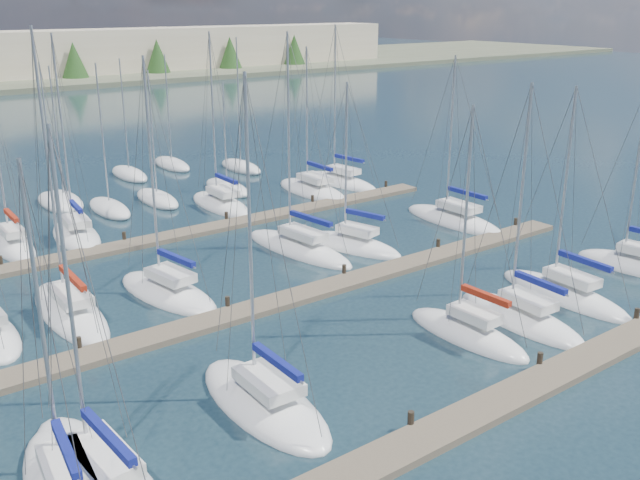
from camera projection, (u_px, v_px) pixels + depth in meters
ground at (50, 163)px, 73.02m from camera, size 400.00×400.00×0.00m
dock_near at (496, 404)px, 29.12m from camera, size 44.00×1.93×1.10m
dock_mid at (298, 296)px, 39.71m from camera, size 44.00×1.93×1.10m
dock_far at (184, 234)px, 50.29m from camera, size 44.00×1.93×1.10m
sailboat_i at (70, 312)px, 37.62m from camera, size 3.04×9.67×15.44m
sailboat_k at (298, 248)px, 47.30m from camera, size 3.64×10.08×14.76m
sailboat_b at (99, 479)px, 24.52m from camera, size 3.40×9.70×13.05m
sailboat_j at (168, 292)px, 40.13m from camera, size 4.13×8.63×13.88m
sailboat_e at (520, 318)px, 36.85m from camera, size 3.11×8.20×12.87m
sailboat_d at (467, 334)px, 35.16m from camera, size 2.44×7.30×12.10m
sailboat_f at (564, 294)px, 39.87m from camera, size 2.99×8.75×12.36m
sailboat_c at (264, 402)px, 29.18m from camera, size 3.44×8.63×14.14m
sailboat_m at (454, 220)px, 53.42m from camera, size 3.03×9.39×12.90m
sailboat_l at (353, 245)px, 47.89m from camera, size 4.37×7.97×11.69m
sailboat_o at (76, 235)px, 49.90m from camera, size 3.70×8.06×14.57m
sailboat_n at (13, 245)px, 47.81m from camera, size 2.56×7.74×13.92m
sailboat_p at (221, 204)px, 57.46m from camera, size 3.18×8.61×14.33m
sailboat_g at (632, 266)px, 44.17m from camera, size 3.26×7.31×12.07m
sailboat_r at (340, 182)px, 64.65m from camera, size 3.45×9.21×14.61m
sailboat_q at (312, 190)px, 61.76m from camera, size 3.50×9.14×12.95m
distant_boats at (58, 200)px, 58.17m from camera, size 36.93×20.75×13.30m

